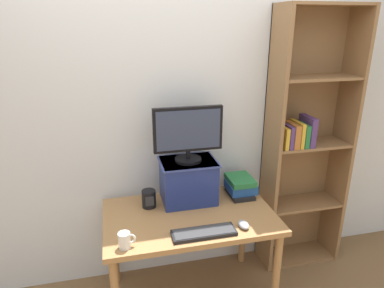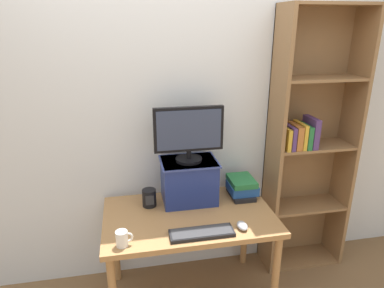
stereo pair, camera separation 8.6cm
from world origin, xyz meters
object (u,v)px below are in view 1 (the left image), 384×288
computer_monitor (188,133)px  keyboard (204,233)px  book_stack (240,186)px  riser_box (188,180)px  computer_mouse (244,225)px  desk (190,225)px  coffee_mug (125,240)px  bookshelf_unit (305,143)px  desk_speaker (149,199)px

computer_monitor → keyboard: (-0.00, -0.44, -0.50)m
keyboard → book_stack: bearing=47.2°
riser_box → computer_mouse: riser_box is taller
computer_mouse → keyboard: bearing=-176.1°
computer_monitor → book_stack: bearing=-0.8°
desk → keyboard: (0.03, -0.25, 0.10)m
book_stack → coffee_mug: bearing=-152.7°
bookshelf_unit → computer_monitor: 0.98m
desk → bookshelf_unit: bookshelf_unit is taller
desk_speaker → desk: bearing=-32.9°
bookshelf_unit → keyboard: 1.14m
book_stack → desk: bearing=-156.7°
bookshelf_unit → book_stack: bearing=-170.8°
computer_mouse → book_stack: bearing=71.8°
book_stack → coffee_mug: (-0.88, -0.45, -0.02)m
computer_mouse → computer_monitor: bearing=121.7°
computer_mouse → desk: bearing=142.1°
riser_box → computer_mouse: size_ratio=3.83×
desk → computer_mouse: 0.39m
computer_mouse → coffee_mug: bearing=-177.2°
computer_monitor → bookshelf_unit: bearing=5.1°
desk → coffee_mug: 0.53m
computer_mouse → desk_speaker: 0.68m
riser_box → coffee_mug: bearing=-136.1°
desk → riser_box: size_ratio=2.87×
bookshelf_unit → desk_speaker: 1.28m
bookshelf_unit → keyboard: (-0.96, -0.53, -0.32)m
bookshelf_unit → coffee_mug: bearing=-159.3°
riser_box → desk: bearing=-100.2°
desk → riser_box: riser_box is taller
computer_monitor → coffee_mug: bearing=-136.2°
desk → book_stack: (0.43, 0.19, 0.15)m
desk → computer_monitor: bearing=79.7°
book_stack → coffee_mug: 0.99m
bookshelf_unit → computer_monitor: size_ratio=4.29×
desk → computer_mouse: size_ratio=10.98×
computer_monitor → coffee_mug: size_ratio=4.74×
coffee_mug → desk_speaker: 0.47m
desk → desk_speaker: bearing=147.1°
computer_monitor → keyboard: 0.67m
computer_mouse → book_stack: (0.14, 0.42, 0.05)m
riser_box → computer_monitor: size_ratio=0.83×
bookshelf_unit → keyboard: bookshelf_unit is taller
bookshelf_unit → book_stack: 0.63m
riser_box → keyboard: (-0.00, -0.44, -0.15)m
bookshelf_unit → desk_speaker: bookshelf_unit is taller
riser_box → computer_monitor: 0.35m
computer_monitor → computer_mouse: computer_monitor is taller
riser_box → computer_monitor: bearing=-90.0°
bookshelf_unit → book_stack: bookshelf_unit is taller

